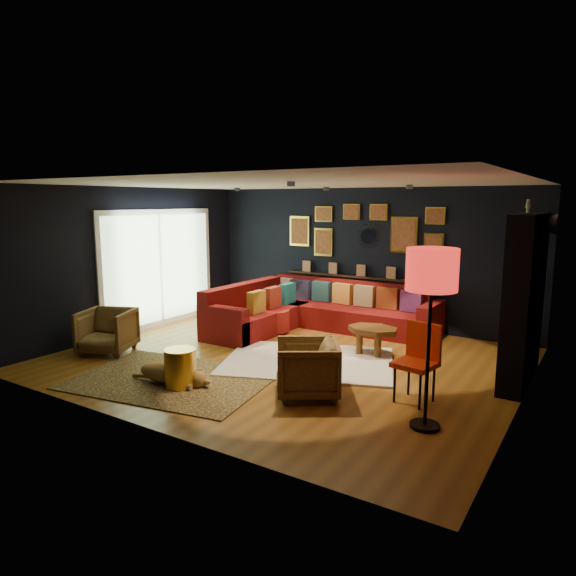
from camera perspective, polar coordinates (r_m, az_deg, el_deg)
The scene contains 20 objects.
floor at distance 7.77m, azimuth -0.30°, elevation -7.98°, with size 6.50×6.50×0.00m, color #915C1E.
room_walls at distance 7.45m, azimuth -0.31°, elevation 3.79°, with size 6.50×6.50×6.50m.
sectional at distance 9.49m, azimuth 2.49°, elevation -2.71°, with size 3.41×2.69×0.86m.
ledge at distance 9.88m, azimuth 8.14°, elevation 1.20°, with size 3.20×0.12×0.04m, color black.
gallery_wall at distance 9.83m, azimuth 8.28°, elevation 6.36°, with size 3.15×0.04×1.02m.
sunburst_mirror at distance 9.79m, azimuth 8.88°, elevation 5.70°, with size 0.47×0.16×0.47m.
fireplace at distance 7.31m, azimuth 24.69°, elevation -1.74°, with size 0.31×1.60×2.20m.
deer_head at distance 7.69m, azimuth 26.09°, elevation 6.42°, with size 0.50×0.28×0.45m.
sliding_door at distance 10.02m, azimuth -14.05°, elevation 2.17°, with size 0.06×2.80×2.20m.
ceiling_spots at distance 8.10m, azimuth 2.81°, elevation 11.10°, with size 3.30×2.50×0.06m.
shag_rug at distance 7.66m, azimuth 2.27°, elevation -8.13°, with size 2.44×1.77×0.03m, color white.
leopard_rug at distance 7.11m, azimuth -12.73°, elevation -9.86°, with size 2.54×1.81×0.01m, color tan.
coffee_table at distance 8.02m, azimuth 9.39°, elevation -4.90°, with size 0.82×0.62×0.40m.
pouf at distance 9.29m, azimuth -1.66°, elevation -3.60°, with size 0.59×0.59×0.39m, color maroon.
armchair_left at distance 8.51m, azimuth -19.47°, elevation -4.32°, with size 0.74×0.69×0.76m, color #B18843.
armchair_right at distance 6.30m, azimuth 2.15°, elevation -8.64°, with size 0.73×0.69×0.76m, color #B18843.
gold_stool at distance 6.75m, azimuth -11.87°, elevation -8.72°, with size 0.40×0.40×0.50m, color gold.
orange_chair at distance 6.30m, azimuth 14.32°, elevation -7.29°, with size 0.51×0.51×0.93m.
floor_lamp at distance 5.33m, azimuth 15.68°, elevation 1.23°, with size 0.52×0.52×1.89m.
dog at distance 6.93m, azimuth -13.15°, elevation -8.73°, with size 1.17×0.57×0.37m, color #B38242, non-canonical shape.
Camera 1 is at (4.01, -6.23, 2.35)m, focal length 32.00 mm.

